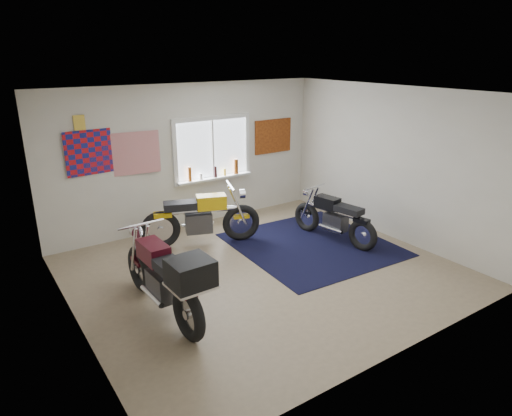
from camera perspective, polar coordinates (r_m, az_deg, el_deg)
ground at (r=7.13m, az=1.01°, el=-7.95°), size 5.50×5.50×0.00m
room_shell at (r=6.56m, az=1.09°, el=4.93°), size 5.50×5.50×5.50m
navy_rug at (r=8.12m, az=7.01°, el=-4.55°), size 2.62×2.71×0.01m
window_assembly at (r=8.92m, az=-5.44°, el=6.87°), size 1.66×0.17×1.26m
oil_bottles at (r=8.97m, az=-4.76°, el=4.72°), size 1.10×0.09×0.30m
flag_display at (r=7.95m, az=-21.23°, el=9.92°), size 1.60×0.10×1.17m
triumph_poster at (r=9.66m, az=2.14°, el=8.96°), size 0.90×0.03×0.70m
yellow_triumph at (r=8.00m, az=-6.89°, el=-1.40°), size 2.01×0.89×1.05m
black_chrome_bike at (r=8.24m, az=9.72°, el=-1.36°), size 0.57×1.79×0.92m
maroon_tourer at (r=5.84m, az=-11.11°, el=-8.62°), size 0.64×2.13×1.08m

